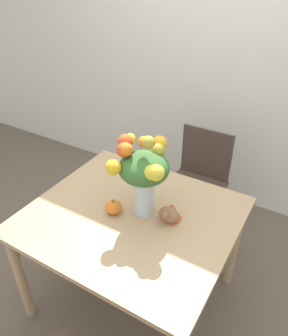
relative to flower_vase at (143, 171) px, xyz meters
name	(u,v)px	position (x,y,z in m)	size (l,w,h in m)	color
ground_plane	(134,296)	(-0.04, -0.06, -1.00)	(12.00, 12.00, 0.00)	brown
wall_back	(229,47)	(-0.04, 1.36, 0.35)	(8.00, 0.06, 2.70)	silver
dining_table	(132,227)	(-0.04, -0.06, -0.37)	(1.12, 1.00, 0.73)	tan
flower_vase	(143,171)	(0.00, 0.00, 0.00)	(0.31, 0.37, 0.49)	silver
pumpkin	(113,207)	(-0.14, -0.09, -0.23)	(0.09, 0.09, 0.09)	orange
turkey_figurine	(170,213)	(0.16, 0.02, -0.22)	(0.12, 0.15, 0.09)	#936642
dining_chair_near_window	(197,183)	(0.03, 0.77, -0.54)	(0.42, 0.42, 0.86)	#47382D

